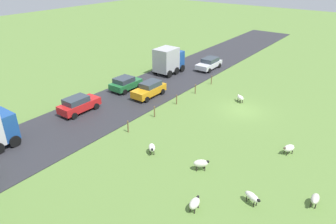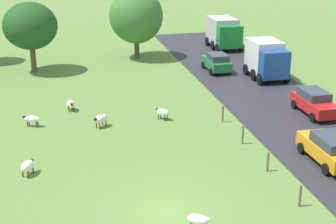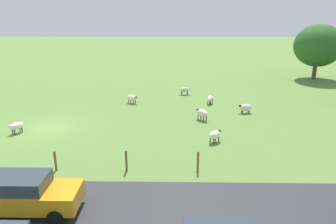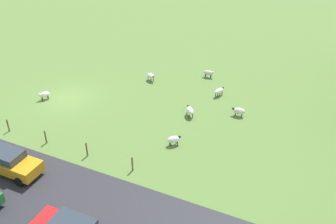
{
  "view_description": "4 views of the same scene",
  "coord_description": "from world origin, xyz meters",
  "px_view_note": "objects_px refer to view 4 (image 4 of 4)",
  "views": [
    {
      "loc": [
        -11.0,
        27.55,
        13.83
      ],
      "look_at": [
        4.3,
        6.98,
        1.31
      ],
      "focal_mm": 33.14,
      "sensor_mm": 36.0,
      "label": 1
    },
    {
      "loc": [
        -4.39,
        -19.83,
        12.39
      ],
      "look_at": [
        2.38,
        9.67,
        1.26
      ],
      "focal_mm": 53.73,
      "sensor_mm": 36.0,
      "label": 2
    },
    {
      "loc": [
        21.13,
        8.97,
        8.14
      ],
      "look_at": [
        1.07,
        8.6,
        1.59
      ],
      "focal_mm": 33.66,
      "sensor_mm": 36.0,
      "label": 3
    },
    {
      "loc": [
        23.68,
        21.07,
        17.28
      ],
      "look_at": [
        -0.17,
        9.93,
        1.02
      ],
      "focal_mm": 40.9,
      "sensor_mm": 36.0,
      "label": 4
    }
  ],
  "objects_px": {
    "sheep_1": "(151,76)",
    "sheep_3": "(44,94)",
    "sheep_2": "(190,111)",
    "sheep_6": "(209,73)",
    "sheep_4": "(219,91)",
    "car_1": "(10,162)",
    "sheep_0": "(174,139)",
    "sheep_5": "(239,111)"
  },
  "relations": [
    {
      "from": "sheep_2",
      "to": "sheep_5",
      "type": "height_order",
      "value": "sheep_2"
    },
    {
      "from": "sheep_0",
      "to": "sheep_1",
      "type": "xyz_separation_m",
      "value": [
        -8.74,
        -6.42,
        -0.01
      ]
    },
    {
      "from": "sheep_1",
      "to": "sheep_3",
      "type": "xyz_separation_m",
      "value": [
        7.38,
        -7.02,
        -0.0
      ]
    },
    {
      "from": "sheep_1",
      "to": "sheep_6",
      "type": "distance_m",
      "value": 5.81
    },
    {
      "from": "sheep_1",
      "to": "sheep_5",
      "type": "relative_size",
      "value": 0.99
    },
    {
      "from": "sheep_3",
      "to": "sheep_4",
      "type": "bearing_deg",
      "value": 117.42
    },
    {
      "from": "sheep_2",
      "to": "car_1",
      "type": "relative_size",
      "value": 0.27
    },
    {
      "from": "sheep_0",
      "to": "sheep_3",
      "type": "relative_size",
      "value": 0.98
    },
    {
      "from": "sheep_5",
      "to": "car_1",
      "type": "bearing_deg",
      "value": -41.49
    },
    {
      "from": "sheep_4",
      "to": "sheep_6",
      "type": "height_order",
      "value": "sheep_4"
    },
    {
      "from": "sheep_3",
      "to": "sheep_6",
      "type": "height_order",
      "value": "sheep_3"
    },
    {
      "from": "sheep_4",
      "to": "car_1",
      "type": "xyz_separation_m",
      "value": [
        16.2,
        -9.4,
        0.38
      ]
    },
    {
      "from": "car_1",
      "to": "sheep_2",
      "type": "bearing_deg",
      "value": 144.84
    },
    {
      "from": "sheep_6",
      "to": "car_1",
      "type": "distance_m",
      "value": 20.7
    },
    {
      "from": "sheep_5",
      "to": "sheep_6",
      "type": "bearing_deg",
      "value": -140.52
    },
    {
      "from": "sheep_1",
      "to": "sheep_6",
      "type": "height_order",
      "value": "sheep_1"
    },
    {
      "from": "sheep_1",
      "to": "sheep_2",
      "type": "height_order",
      "value": "sheep_2"
    },
    {
      "from": "sheep_1",
      "to": "sheep_4",
      "type": "bearing_deg",
      "value": 89.53
    },
    {
      "from": "sheep_2",
      "to": "sheep_6",
      "type": "relative_size",
      "value": 1.05
    },
    {
      "from": "sheep_0",
      "to": "sheep_3",
      "type": "bearing_deg",
      "value": -95.77
    },
    {
      "from": "sheep_0",
      "to": "sheep_3",
      "type": "height_order",
      "value": "sheep_0"
    },
    {
      "from": "sheep_4",
      "to": "sheep_2",
      "type": "bearing_deg",
      "value": -14.06
    },
    {
      "from": "sheep_0",
      "to": "sheep_2",
      "type": "relative_size",
      "value": 0.89
    },
    {
      "from": "sheep_4",
      "to": "car_1",
      "type": "bearing_deg",
      "value": -30.13
    },
    {
      "from": "sheep_1",
      "to": "sheep_3",
      "type": "height_order",
      "value": "sheep_1"
    },
    {
      "from": "sheep_2",
      "to": "car_1",
      "type": "height_order",
      "value": "car_1"
    },
    {
      "from": "sheep_5",
      "to": "sheep_6",
      "type": "relative_size",
      "value": 1.02
    },
    {
      "from": "sheep_0",
      "to": "sheep_5",
      "type": "relative_size",
      "value": 0.92
    },
    {
      "from": "sheep_1",
      "to": "sheep_3",
      "type": "distance_m",
      "value": 10.19
    },
    {
      "from": "sheep_3",
      "to": "sheep_0",
      "type": "bearing_deg",
      "value": 84.23
    },
    {
      "from": "sheep_1",
      "to": "sheep_4",
      "type": "distance_m",
      "value": 7.08
    },
    {
      "from": "sheep_2",
      "to": "sheep_6",
      "type": "bearing_deg",
      "value": -171.91
    },
    {
      "from": "sheep_3",
      "to": "car_1",
      "type": "distance_m",
      "value": 10.06
    },
    {
      "from": "sheep_1",
      "to": "sheep_4",
      "type": "relative_size",
      "value": 0.9
    },
    {
      "from": "sheep_3",
      "to": "sheep_4",
      "type": "height_order",
      "value": "sheep_4"
    },
    {
      "from": "sheep_5",
      "to": "sheep_0",
      "type": "bearing_deg",
      "value": -28.33
    },
    {
      "from": "sheep_1",
      "to": "sheep_6",
      "type": "relative_size",
      "value": 1.01
    },
    {
      "from": "sheep_1",
      "to": "car_1",
      "type": "relative_size",
      "value": 0.26
    },
    {
      "from": "sheep_0",
      "to": "car_1",
      "type": "relative_size",
      "value": 0.24
    },
    {
      "from": "sheep_4",
      "to": "sheep_5",
      "type": "relative_size",
      "value": 1.1
    },
    {
      "from": "sheep_0",
      "to": "sheep_2",
      "type": "xyz_separation_m",
      "value": [
        -4.25,
        -0.45,
        0.05
      ]
    },
    {
      "from": "sheep_0",
      "to": "sheep_2",
      "type": "height_order",
      "value": "sheep_2"
    }
  ]
}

